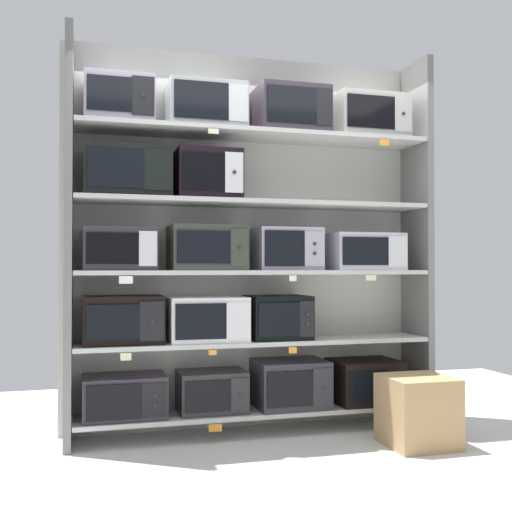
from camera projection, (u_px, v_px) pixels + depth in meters
name	position (u px, v px, depth m)	size (l,w,h in m)	color
ground	(305.00, 480.00, 3.43)	(6.47, 6.00, 0.02)	silver
back_panel	(248.00, 240.00, 4.64)	(2.67, 0.04, 2.71)	beige
upright_left	(69.00, 236.00, 4.08)	(0.05, 0.41, 2.71)	slate
upright_right	(417.00, 241.00, 4.76)	(0.05, 0.41, 2.71)	slate
shelf_0	(256.00, 411.00, 4.40)	(2.47, 0.41, 0.03)	beige
microwave_0	(124.00, 396.00, 4.15)	(0.54, 0.38, 0.27)	#2E272F
microwave_1	(212.00, 391.00, 4.31)	(0.46, 0.35, 0.28)	#2B282B
microwave_2	(290.00, 383.00, 4.46)	(0.50, 0.41, 0.33)	#2D2B32
microwave_3	(365.00, 381.00, 4.62)	(0.48, 0.43, 0.31)	black
price_tag_0	(215.00, 428.00, 4.10)	(0.09, 0.00, 0.05)	orange
shelf_1	(256.00, 342.00, 4.41)	(2.47, 0.41, 0.03)	beige
microwave_4	(123.00, 320.00, 4.16)	(0.52, 0.35, 0.32)	black
microwave_5	(207.00, 319.00, 4.31)	(0.53, 0.39, 0.30)	silver
microwave_6	(278.00, 317.00, 4.45)	(0.42, 0.38, 0.30)	black
price_tag_1	(126.00, 357.00, 3.96)	(0.07, 0.00, 0.05)	beige
price_tag_2	(213.00, 352.00, 4.11)	(0.05, 0.00, 0.03)	orange
price_tag_3	(293.00, 350.00, 4.26)	(0.06, 0.00, 0.04)	orange
shelf_2	(256.00, 272.00, 4.41)	(2.47, 0.41, 0.03)	beige
microwave_7	(120.00, 249.00, 4.16)	(0.47, 0.38, 0.28)	#312932
microwave_8	(207.00, 248.00, 4.32)	(0.51, 0.42, 0.31)	#30352C
microwave_9	(287.00, 249.00, 4.47)	(0.46, 0.35, 0.30)	#A29BAE
microwave_10	(362.00, 252.00, 4.63)	(0.53, 0.41, 0.27)	#B7B0C3
price_tag_4	(126.00, 280.00, 3.97)	(0.09, 0.00, 0.05)	white
price_tag_5	(293.00, 278.00, 4.26)	(0.05, 0.00, 0.04)	white
price_tag_6	(371.00, 278.00, 4.42)	(0.08, 0.00, 0.04)	beige
shelf_3	(256.00, 204.00, 4.42)	(2.47, 0.41, 0.03)	beige
microwave_11	(127.00, 173.00, 4.19)	(0.56, 0.38, 0.33)	black
microwave_12	(207.00, 175.00, 4.33)	(0.44, 0.39, 0.34)	black
shelf_4	(256.00, 135.00, 4.43)	(2.47, 0.41, 0.03)	beige
microwave_13	(119.00, 101.00, 4.18)	(0.45, 0.36, 0.32)	#9F99AF
microwave_14	(206.00, 107.00, 4.34)	(0.53, 0.36, 0.31)	#9FA6A8
microwave_15	(290.00, 112.00, 4.50)	(0.50, 0.42, 0.33)	#332B35
microwave_16	(368.00, 118.00, 4.66)	(0.53, 0.37, 0.32)	#A5A8A0
price_tag_7	(214.00, 131.00, 4.14)	(0.07, 0.00, 0.03)	beige
price_tag_8	(384.00, 142.00, 4.47)	(0.07, 0.00, 0.05)	orange
shipping_carton	(418.00, 411.00, 4.07)	(0.42, 0.42, 0.45)	tan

